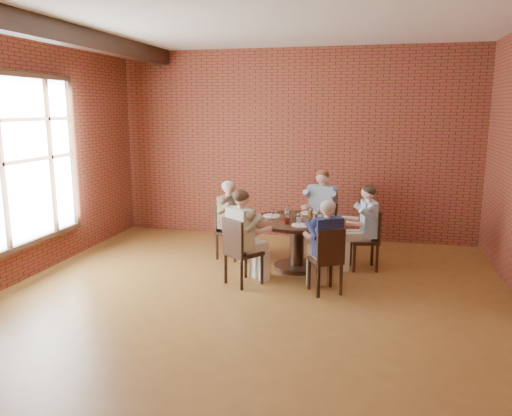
% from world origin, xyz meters
% --- Properties ---
extents(floor, '(7.00, 7.00, 0.00)m').
position_xyz_m(floor, '(0.00, 0.00, 0.00)').
color(floor, olive).
rests_on(floor, ground).
extents(ceiling, '(7.00, 7.00, 0.00)m').
position_xyz_m(ceiling, '(0.00, 0.00, 3.40)').
color(ceiling, white).
rests_on(ceiling, wall_back).
extents(wall_back, '(7.00, 0.00, 7.00)m').
position_xyz_m(wall_back, '(0.00, 3.50, 1.70)').
color(wall_back, maroon).
rests_on(wall_back, ground).
extents(wall_front, '(7.00, 0.00, 7.00)m').
position_xyz_m(wall_front, '(0.00, -3.50, 1.70)').
color(wall_front, maroon).
rests_on(wall_front, ground).
extents(wall_left, '(0.00, 7.00, 7.00)m').
position_xyz_m(wall_left, '(-3.25, 0.00, 1.70)').
color(wall_left, maroon).
rests_on(wall_left, ground).
extents(ceiling_beam, '(0.22, 6.90, 0.26)m').
position_xyz_m(ceiling_beam, '(-2.45, 0.00, 3.27)').
color(ceiling_beam, black).
rests_on(ceiling_beam, ceiling).
extents(window, '(0.10, 2.16, 2.36)m').
position_xyz_m(window, '(-3.18, 0.40, 1.65)').
color(window, white).
rests_on(window, wall_left).
extents(dining_table, '(1.36, 1.36, 0.75)m').
position_xyz_m(dining_table, '(0.38, 1.59, 0.53)').
color(dining_table, black).
rests_on(dining_table, floor).
extents(chair_a, '(0.46, 0.46, 0.89)m').
position_xyz_m(chair_a, '(1.42, 1.82, 0.49)').
color(chair_a, black).
rests_on(chair_a, floor).
extents(diner_a, '(0.68, 0.60, 1.26)m').
position_xyz_m(diner_a, '(1.34, 1.80, 0.63)').
color(diner_a, '#396794').
rests_on(diner_a, floor).
extents(chair_b, '(0.51, 0.51, 0.94)m').
position_xyz_m(chair_b, '(0.62, 2.80, 0.51)').
color(chair_b, black).
rests_on(chair_b, floor).
extents(diner_b, '(0.65, 0.75, 1.34)m').
position_xyz_m(diner_b, '(0.60, 2.71, 0.67)').
color(diner_b, '#879AAB').
rests_on(diner_b, floor).
extents(chair_c, '(0.46, 0.46, 0.89)m').
position_xyz_m(chair_c, '(-0.79, 1.88, 0.49)').
color(chair_c, black).
rests_on(chair_c, floor).
extents(diner_c, '(0.68, 0.60, 1.24)m').
position_xyz_m(diner_c, '(-0.72, 1.86, 0.62)').
color(diner_c, brown).
rests_on(diner_c, floor).
extents(chair_d, '(0.57, 0.57, 0.92)m').
position_xyz_m(chair_d, '(-0.27, 0.71, 0.50)').
color(chair_d, black).
rests_on(chair_d, floor).
extents(diner_d, '(0.78, 0.80, 1.30)m').
position_xyz_m(diner_d, '(-0.22, 0.77, 0.65)').
color(diner_d, beige).
rests_on(diner_d, floor).
extents(chair_e, '(0.51, 0.51, 0.87)m').
position_xyz_m(chair_e, '(0.92, 0.64, 0.48)').
color(chair_e, black).
rests_on(chair_e, floor).
extents(diner_e, '(0.68, 0.72, 1.22)m').
position_xyz_m(diner_e, '(0.88, 0.70, 0.61)').
color(diner_e, '#1B234C').
rests_on(diner_e, floor).
extents(plate_a, '(0.26, 0.26, 0.01)m').
position_xyz_m(plate_a, '(0.77, 1.89, 0.76)').
color(plate_a, white).
rests_on(plate_a, dining_table).
extents(plate_b, '(0.26, 0.26, 0.01)m').
position_xyz_m(plate_b, '(0.49, 2.05, 0.76)').
color(plate_b, white).
rests_on(plate_b, dining_table).
extents(plate_c, '(0.26, 0.26, 0.01)m').
position_xyz_m(plate_c, '(-0.03, 1.73, 0.76)').
color(plate_c, white).
rests_on(plate_c, dining_table).
extents(plate_d, '(0.26, 0.26, 0.01)m').
position_xyz_m(plate_d, '(0.49, 1.21, 0.76)').
color(plate_d, white).
rests_on(plate_d, dining_table).
extents(glass_a, '(0.07, 0.07, 0.14)m').
position_xyz_m(glass_a, '(0.72, 1.67, 0.82)').
color(glass_a, white).
rests_on(glass_a, dining_table).
extents(glass_b, '(0.07, 0.07, 0.14)m').
position_xyz_m(glass_b, '(0.54, 1.80, 0.82)').
color(glass_b, white).
rests_on(glass_b, dining_table).
extents(glass_c, '(0.07, 0.07, 0.14)m').
position_xyz_m(glass_c, '(0.19, 1.93, 0.82)').
color(glass_c, white).
rests_on(glass_c, dining_table).
extents(glass_d, '(0.07, 0.07, 0.14)m').
position_xyz_m(glass_d, '(0.20, 1.77, 0.82)').
color(glass_d, white).
rests_on(glass_d, dining_table).
extents(glass_e, '(0.07, 0.07, 0.14)m').
position_xyz_m(glass_e, '(0.04, 1.53, 0.82)').
color(glass_e, white).
rests_on(glass_e, dining_table).
extents(glass_f, '(0.07, 0.07, 0.14)m').
position_xyz_m(glass_f, '(0.28, 1.26, 0.82)').
color(glass_f, white).
rests_on(glass_f, dining_table).
extents(glass_g, '(0.07, 0.07, 0.14)m').
position_xyz_m(glass_g, '(0.44, 1.35, 0.82)').
color(glass_g, white).
rests_on(glass_g, dining_table).
extents(glass_h, '(0.07, 0.07, 0.14)m').
position_xyz_m(glass_h, '(0.66, 1.37, 0.82)').
color(glass_h, white).
rests_on(glass_h, dining_table).
extents(smartphone, '(0.10, 0.14, 0.01)m').
position_xyz_m(smartphone, '(0.65, 1.25, 0.75)').
color(smartphone, black).
rests_on(smartphone, dining_table).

